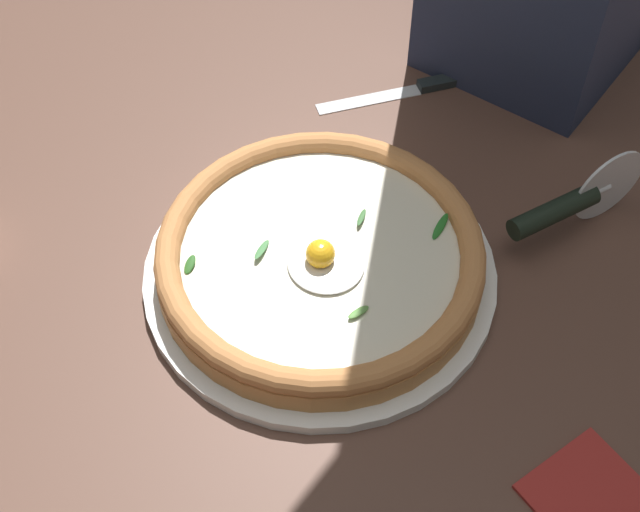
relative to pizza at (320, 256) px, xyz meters
name	(u,v)px	position (x,y,z in m)	size (l,w,h in m)	color
ground_plane	(344,286)	(-0.02, -0.02, -0.05)	(2.40, 2.40, 0.03)	brown
pizza_plate	(320,273)	(0.00, 0.00, -0.03)	(0.34, 0.34, 0.01)	white
pizza	(320,256)	(0.00, 0.00, 0.00)	(0.31, 0.31, 0.05)	#C18247
pizza_cutter	(572,203)	(-0.12, -0.22, 0.01)	(0.05, 0.16, 0.08)	silver
table_knife	(425,86)	(0.12, -0.27, -0.03)	(0.10, 0.19, 0.01)	silver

